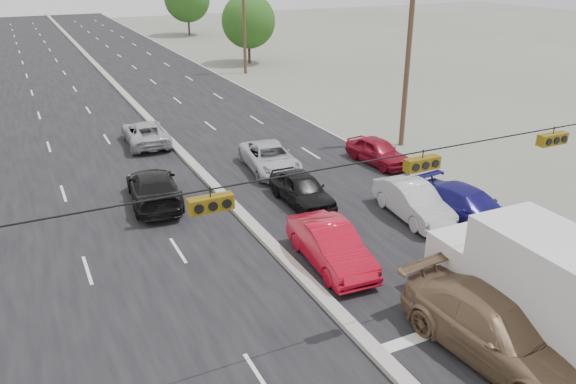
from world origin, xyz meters
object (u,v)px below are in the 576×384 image
Objects in this scene: utility_pole_right_b at (408,60)px; queue_car_c at (270,158)px; red_sedan at (331,246)px; oncoming_far at (145,133)px; tan_sedan at (497,330)px; queue_car_a at (302,189)px; box_truck at (537,284)px; queue_car_e at (378,151)px; tree_right_mid at (248,21)px; queue_car_b at (413,202)px; queue_car_d at (468,208)px; oncoming_near at (154,188)px; utility_pole_right_c at (244,19)px.

utility_pole_right_b is 10.04m from queue_car_c.
red_sedan is 17.70m from oncoming_far.
queue_car_a is at bearing 84.33° from tan_sedan.
queue_car_e is at bearing 73.76° from box_truck.
red_sedan is (-13.60, -40.55, -3.55)m from tree_right_mid.
queue_car_b is 8.64m from queue_car_c.
queue_car_d is (4.89, -9.57, 0.06)m from queue_car_c.
queue_car_b is 2.29m from queue_car_d.
tan_sedan is 1.16× the size of queue_car_d.
red_sedan is at bearing 118.64° from box_truck.
queue_car_c is at bearing 95.30° from box_truck.
tree_right_mid is 1.72× the size of queue_car_e.
queue_car_b is 17.49m from oncoming_far.
box_truck is at bearing -58.69° from red_sedan.
tan_sedan is 1.20× the size of oncoming_far.
queue_car_b is (3.70, 8.51, -0.13)m from tan_sedan.
oncoming_near reaches higher than queue_car_b.
box_truck is 15.45m from queue_car_e.
utility_pole_right_b is 16.14m from oncoming_far.
queue_car_a is (-9.50, -5.18, -4.37)m from utility_pole_right_b.
box_truck reaches higher than oncoming_far.
red_sedan is 10.22m from queue_car_c.
queue_car_e is (4.63, 14.70, -1.09)m from box_truck.
queue_car_a is at bearing 77.32° from red_sedan.
tan_sedan is 6.73m from red_sedan.
tree_right_mid is at bearing -113.06° from oncoming_near.
oncoming_near reaches higher than queue_car_c.
utility_pole_right_b is 25.00m from utility_pole_right_c.
queue_car_b is 0.90× the size of oncoming_far.
queue_car_a is (1.60, 5.38, -0.04)m from red_sedan.
queue_car_a is at bearing 99.32° from box_truck.
utility_pole_right_b is at bearing 9.67° from queue_car_c.
tree_right_mid is 39.62m from queue_car_b.
oncoming_near is (-18.08, -32.09, -3.56)m from tree_right_mid.
queue_car_a is 0.95× the size of queue_car_b.
oncoming_far is (1.68, 9.02, -0.07)m from oncoming_near.
utility_pole_right_c is at bearing 90.00° from utility_pole_right_b.
queue_car_d is 1.27× the size of queue_car_e.
utility_pole_right_b is 15.91m from red_sedan.
tree_right_mid reaches higher than oncoming_far.
oncoming_far is (-13.90, 6.93, -4.40)m from utility_pole_right_b.
tree_right_mid is 1.40× the size of oncoming_far.
tan_sedan is (-12.00, -47.09, -3.45)m from tree_right_mid.
tree_right_mid is at bearing 85.24° from utility_pole_right_b.
queue_car_e reaches higher than oncoming_far.
queue_car_b is at bearing -124.06° from utility_pole_right_b.
tan_sedan reaches higher than oncoming_far.
queue_car_e is at bearing -146.39° from utility_pole_right_b.
oncoming_near is (-6.08, 3.09, 0.03)m from queue_car_a.
box_truck is at bearing -102.45° from tree_right_mid.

